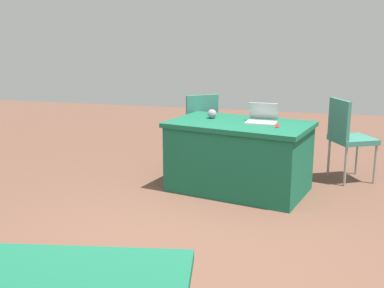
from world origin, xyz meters
The scene contains 7 objects.
ground_plane centered at (0.00, 0.00, 0.00)m, with size 14.40×14.40×0.00m, color brown.
table_foreground centered at (-0.17, -1.74, 0.39)m, with size 1.65×1.21×0.77m.
chair_tucked_right centered at (0.48, -2.49, 0.56)m, with size 0.61×0.61×0.96m.
chair_back_row centered at (-1.33, -2.42, 0.56)m, with size 0.59×0.59×0.97m.
laptop_silver centered at (-0.40, -1.78, 0.81)m, with size 0.33×0.31×0.21m.
yarn_ball centered at (0.18, -1.90, 0.82)m, with size 0.10×0.10×0.10m, color gray.
scissors_red centered at (-0.58, -1.62, 0.77)m, with size 0.18×0.04×0.01m, color red.
Camera 1 is at (-0.97, 3.33, 1.74)m, focal length 44.93 mm.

